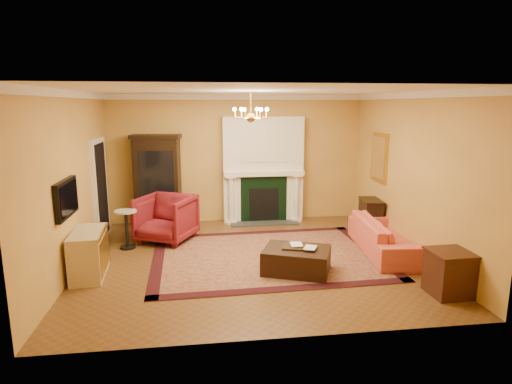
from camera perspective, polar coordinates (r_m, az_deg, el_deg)
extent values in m
cube|color=brown|center=(7.93, -0.65, -8.95)|extent=(6.00, 5.50, 0.02)
cube|color=white|center=(7.43, -0.71, 13.42)|extent=(6.00, 5.50, 0.02)
cube|color=gold|center=(10.25, -2.54, 4.45)|extent=(6.00, 0.02, 3.00)
cube|color=gold|center=(4.87, 3.23, -3.58)|extent=(6.00, 0.02, 3.00)
cube|color=gold|center=(7.78, -23.28, 1.23)|extent=(0.02, 5.50, 3.00)
cube|color=gold|center=(8.44, 20.08, 2.21)|extent=(0.02, 5.50, 3.00)
cube|color=silver|center=(10.19, 0.92, 3.00)|extent=(1.90, 0.32, 2.50)
cube|color=silver|center=(9.95, 1.08, 6.27)|extent=(1.10, 0.01, 0.80)
cube|color=black|center=(10.15, 1.05, -1.05)|extent=(1.10, 0.02, 1.10)
cube|color=black|center=(10.17, 1.05, -1.61)|extent=(0.70, 0.02, 0.75)
cube|color=#333333|center=(10.17, 1.14, -4.12)|extent=(1.60, 0.50, 0.04)
cube|color=silver|center=(10.14, 0.97, 2.56)|extent=(1.90, 0.44, 0.10)
cylinder|color=silver|center=(10.05, -3.34, -0.97)|extent=(0.14, 0.14, 1.18)
cylinder|color=silver|center=(10.28, 5.37, -0.72)|extent=(0.14, 0.14, 1.18)
cube|color=white|center=(10.12, -2.59, 12.53)|extent=(6.00, 0.08, 0.12)
cube|color=white|center=(7.66, -23.79, 11.89)|extent=(0.08, 5.50, 0.12)
cube|color=white|center=(8.32, 20.46, 12.04)|extent=(0.08, 5.50, 0.12)
cube|color=silver|center=(9.46, -20.07, 0.40)|extent=(0.08, 1.05, 2.10)
cube|color=black|center=(9.46, -19.85, 0.22)|extent=(0.02, 0.85, 1.95)
cube|color=black|center=(7.22, -23.98, -0.78)|extent=(0.08, 0.95, 0.58)
cube|color=black|center=(7.21, -23.64, -0.77)|extent=(0.01, 0.85, 0.48)
cube|color=gold|center=(9.65, 16.11, 4.46)|extent=(0.05, 0.76, 1.05)
cube|color=white|center=(9.64, 15.96, 4.46)|extent=(0.01, 0.62, 0.90)
cylinder|color=gold|center=(7.43, -0.71, 11.81)|extent=(0.03, 0.03, 0.40)
sphere|color=gold|center=(7.43, -0.70, 9.88)|extent=(0.16, 0.16, 0.16)
sphere|color=#FFE5B2|center=(7.47, 1.47, 10.96)|extent=(0.07, 0.07, 0.07)
sphere|color=#FFE5B2|center=(7.69, 0.13, 10.98)|extent=(0.07, 0.07, 0.07)
sphere|color=#FFE5B2|center=(7.65, -1.98, 10.97)|extent=(0.07, 0.07, 0.07)
sphere|color=#FFE5B2|center=(7.40, -2.90, 10.94)|extent=(0.07, 0.07, 0.07)
sphere|color=#FFE5B2|center=(7.17, -1.60, 10.93)|extent=(0.07, 0.07, 0.07)
sphere|color=#FFE5B2|center=(7.21, 0.66, 10.94)|extent=(0.07, 0.07, 0.07)
cube|color=#4C1013|center=(8.04, 1.51, -8.52)|extent=(4.29, 3.27, 0.02)
cube|color=black|center=(10.07, -12.97, 1.21)|extent=(1.06, 0.58, 2.02)
imported|color=maroon|center=(8.97, -11.90, -3.18)|extent=(1.33, 1.30, 1.05)
cylinder|color=black|center=(8.84, -16.72, -7.05)|extent=(0.30, 0.30, 0.04)
cylinder|color=black|center=(8.73, -16.86, -4.79)|extent=(0.06, 0.06, 0.68)
cylinder|color=silver|center=(8.64, -17.00, -2.48)|extent=(0.43, 0.43, 0.03)
cube|color=beige|center=(7.57, -21.41, -7.67)|extent=(0.55, 1.05, 0.76)
imported|color=#DE6246|center=(8.48, 16.87, -4.96)|extent=(0.85, 2.25, 0.86)
cube|color=#3B1C10|center=(7.02, 24.38, -9.94)|extent=(0.57, 0.57, 0.64)
cube|color=black|center=(9.67, 15.02, -3.23)|extent=(0.44, 0.69, 0.73)
cube|color=black|center=(7.28, 5.43, -9.02)|extent=(1.29, 1.13, 0.40)
cube|color=black|center=(7.25, 5.38, -7.29)|extent=(0.53, 0.46, 0.03)
imported|color=gray|center=(7.23, 4.66, -6.14)|extent=(0.19, 0.04, 0.26)
imported|color=gray|center=(7.13, 6.52, -6.42)|extent=(0.18, 0.10, 0.26)
cylinder|color=tan|center=(10.06, -2.28, 2.99)|extent=(0.10, 0.10, 0.08)
cone|color=#0F370F|center=(10.03, -2.29, 4.08)|extent=(0.14, 0.14, 0.31)
cylinder|color=tan|center=(10.26, 5.05, 3.13)|extent=(0.10, 0.10, 0.08)
cone|color=#0F370F|center=(10.24, 5.07, 4.19)|extent=(0.14, 0.14, 0.30)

